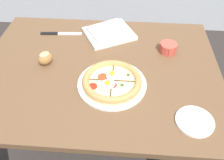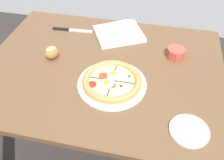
% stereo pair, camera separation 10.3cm
% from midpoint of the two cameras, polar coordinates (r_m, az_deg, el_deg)
% --- Properties ---
extents(ground_plane, '(12.00, 12.00, 0.00)m').
position_cam_midpoint_polar(ground_plane, '(1.73, -3.98, -15.97)').
color(ground_plane, '#2D2826').
extents(dining_table, '(1.16, 0.88, 0.74)m').
position_cam_midpoint_polar(dining_table, '(1.22, -5.43, -0.95)').
color(dining_table, brown).
rests_on(dining_table, ground_plane).
extents(pizza, '(0.31, 0.31, 0.05)m').
position_cam_midpoint_polar(pizza, '(1.04, -2.86, -0.53)').
color(pizza, white).
rests_on(pizza, dining_table).
extents(ramekin_bowl, '(0.09, 0.09, 0.05)m').
position_cam_midpoint_polar(ramekin_bowl, '(1.25, 11.08, 7.61)').
color(ramekin_bowl, '#C64C3D').
rests_on(ramekin_bowl, dining_table).
extents(napkin_folded, '(0.32, 0.31, 0.04)m').
position_cam_midpoint_polar(napkin_folded, '(1.35, -2.93, 11.23)').
color(napkin_folded, silver).
rests_on(napkin_folded, dining_table).
extents(bread_piece_near, '(0.09, 0.09, 0.07)m').
position_cam_midpoint_polar(bread_piece_near, '(1.20, -18.16, 4.93)').
color(bread_piece_near, '#A3703D').
rests_on(bread_piece_near, dining_table).
extents(knife_main, '(0.23, 0.03, 0.01)m').
position_cam_midpoint_polar(knife_main, '(1.41, -14.36, 10.70)').
color(knife_main, silver).
rests_on(knife_main, dining_table).
extents(side_saucer, '(0.15, 0.15, 0.01)m').
position_cam_midpoint_polar(side_saucer, '(0.96, 16.37, -9.69)').
color(side_saucer, white).
rests_on(side_saucer, dining_table).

